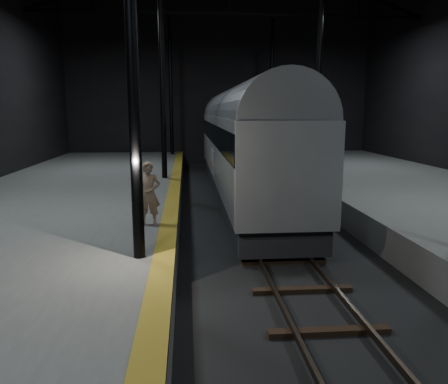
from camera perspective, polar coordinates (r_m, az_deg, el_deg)
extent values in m
plane|color=black|center=(14.51, 6.07, -6.62)|extent=(44.00, 44.00, 0.00)
cube|color=#545451|center=(14.91, -23.61, -5.00)|extent=(9.00, 43.80, 1.00)
cube|color=olive|center=(14.00, -7.04, -3.01)|extent=(0.50, 43.80, 0.01)
cube|color=#3F3328|center=(14.34, 3.25, -6.07)|extent=(0.08, 43.00, 0.14)
cube|color=#3F3328|center=(14.61, 8.87, -5.87)|extent=(0.08, 43.00, 0.14)
cube|color=black|center=(14.49, 6.08, -6.39)|extent=(2.40, 42.00, 0.12)
cylinder|color=black|center=(9.82, -12.05, 20.49)|extent=(0.26, 0.26, 10.00)
cylinder|color=black|center=(21.70, -8.08, 15.03)|extent=(0.26, 0.26, 10.00)
cylinder|color=black|center=(22.62, 12.21, 14.71)|extent=(0.26, 0.26, 10.00)
cylinder|color=black|center=(33.66, -6.97, 13.43)|extent=(0.26, 0.26, 10.00)
cylinder|color=black|center=(34.27, 6.20, 13.39)|extent=(0.26, 0.26, 10.00)
cube|color=black|center=(28.32, 0.72, 22.23)|extent=(23.60, 0.15, 0.18)
cube|color=#A4A6AC|center=(21.31, 2.40, 5.86)|extent=(2.88, 19.83, 2.97)
cube|color=black|center=(21.54, 2.36, 0.91)|extent=(2.63, 19.43, 0.84)
cube|color=black|center=(21.26, 2.41, 7.72)|extent=(2.93, 19.53, 0.89)
cylinder|color=slate|center=(21.24, 2.43, 9.86)|extent=(2.82, 19.63, 2.82)
cube|color=black|center=(14.92, 5.71, -4.94)|extent=(1.78, 2.18, 0.35)
cube|color=black|center=(28.41, 0.59, 2.52)|extent=(1.78, 2.18, 0.35)
cube|color=silver|center=(20.25, -1.39, 3.93)|extent=(0.04, 0.74, 1.04)
cube|color=silver|center=(21.43, -1.59, 4.29)|extent=(0.04, 0.74, 1.04)
cylinder|color=red|center=(20.45, -1.48, 3.30)|extent=(0.03, 0.26, 0.26)
cylinder|color=red|center=(21.63, -1.67, 3.69)|extent=(0.03, 0.26, 0.26)
imported|color=#95755B|center=(12.70, -9.80, -0.24)|extent=(0.72, 0.52, 1.85)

